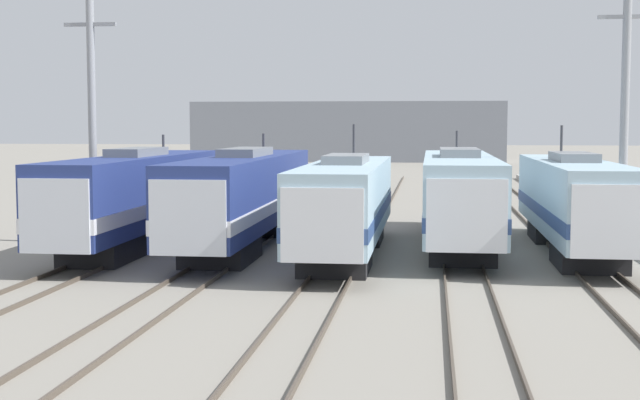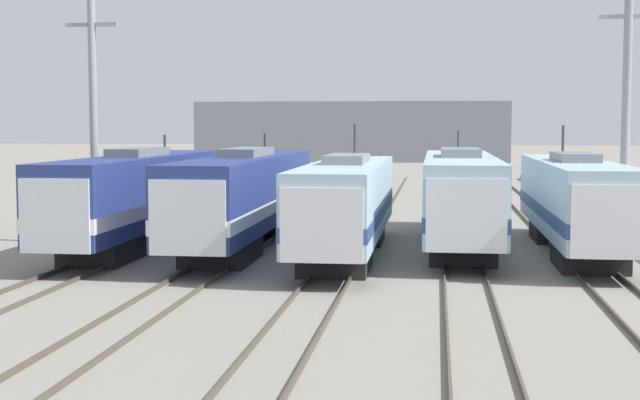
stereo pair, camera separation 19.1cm
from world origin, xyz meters
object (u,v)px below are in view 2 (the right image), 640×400
at_px(locomotive_center, 345,205).
at_px(catenary_tower_right, 626,115).
at_px(catenary_tower_left, 93,116).
at_px(locomotive_center_right, 460,197).
at_px(locomotive_far_right, 576,203).
at_px(locomotive_far_left, 135,197).
at_px(locomotive_center_left, 245,197).

height_order(locomotive_center, catenary_tower_right, catenary_tower_right).
bearing_deg(catenary_tower_left, locomotive_center_right, 2.60).
height_order(locomotive_far_right, catenary_tower_left, catenary_tower_left).
xyz_separation_m(locomotive_far_left, locomotive_center_left, (4.63, 0.94, -0.01)).
relative_size(locomotive_center_right, catenary_tower_left, 1.60).
bearing_deg(catenary_tower_right, locomotive_center_left, -178.51).
distance_m(locomotive_center, catenary_tower_left, 12.44).
height_order(locomotive_center_left, locomotive_center, locomotive_center).
bearing_deg(locomotive_center, locomotive_center_right, 37.86).
relative_size(locomotive_center_left, catenary_tower_left, 1.72).
bearing_deg(locomotive_center_left, locomotive_far_left, -168.52).
bearing_deg(catenary_tower_left, locomotive_far_right, -2.34).
distance_m(locomotive_far_left, catenary_tower_left, 4.39).
bearing_deg(locomotive_center_left, locomotive_far_right, -1.80).
bearing_deg(locomotive_center_left, locomotive_center, -27.89).
xyz_separation_m(locomotive_center, catenary_tower_left, (-11.56, 2.86, 3.57)).
relative_size(locomotive_center_right, catenary_tower_right, 1.60).
xyz_separation_m(locomotive_center_right, locomotive_far_right, (4.63, -1.58, -0.06)).
height_order(locomotive_far_right, catenary_tower_right, catenary_tower_right).
distance_m(locomotive_center_left, catenary_tower_right, 16.31).
distance_m(catenary_tower_left, catenary_tower_right, 22.87).
bearing_deg(locomotive_far_left, catenary_tower_left, 149.61).
bearing_deg(catenary_tower_right, locomotive_far_right, -157.48).
bearing_deg(locomotive_center_right, locomotive_center, -142.14).
height_order(locomotive_far_left, catenary_tower_left, catenary_tower_left).
relative_size(locomotive_center_left, catenary_tower_right, 1.72).
distance_m(locomotive_far_right, catenary_tower_left, 21.13).
bearing_deg(locomotive_center, catenary_tower_right, 14.21).
bearing_deg(locomotive_far_right, catenary_tower_right, 22.52).
bearing_deg(catenary_tower_left, locomotive_far_left, -30.39).
bearing_deg(locomotive_center, locomotive_far_right, 12.27).
xyz_separation_m(locomotive_center_left, locomotive_center, (4.63, -2.45, -0.09)).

